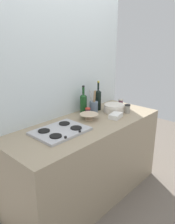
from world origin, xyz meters
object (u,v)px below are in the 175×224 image
Objects in this scene: wine_bottle_leftmost at (83,103)px; wine_bottle_mid_left at (98,99)px; plate_stack at (114,108)px; condiment_jar_front at (121,103)px; condiment_jar_rear at (88,112)px; condiment_jar_spare at (127,109)px; mixing_bowl at (89,116)px; utensil_crock at (94,107)px; stovetop_hob at (60,131)px; butter_dish at (116,116)px.

wine_bottle_mid_left is at bearing -14.41° from wine_bottle_leftmost.
plate_stack is 0.22m from condiment_jar_front.
wine_bottle_mid_left reaches higher than wine_bottle_leftmost.
plate_stack is 2.88× the size of condiment_jar_rear.
wine_bottle_leftmost is 3.16× the size of condiment_jar_front.
condiment_jar_spare is at bearing -67.28° from wine_bottle_mid_left.
wine_bottle_leftmost is 1.58× the size of mixing_bowl.
utensil_crock is 0.40m from condiment_jar_spare.
condiment_jar_rear reaches higher than mixing_bowl.
condiment_jar_rear is (-0.12, -0.01, -0.03)m from utensil_crock.
wine_bottle_mid_left is 1.73× the size of mixing_bowl.
mixing_bowl is (0.43, 0.03, 0.02)m from stovetop_hob.
wine_bottle_leftmost is 3.81× the size of condiment_jar_rear.
wine_bottle_leftmost reaches higher than butter_dish.
mixing_bowl is 2.00× the size of condiment_jar_front.
stovetop_hob is at bearing 170.56° from condiment_jar_spare.
wine_bottle_mid_left is at bearing 74.82° from butter_dish.
condiment_jar_spare is (0.26, -0.30, -0.02)m from utensil_crock.
stovetop_hob is 2.04× the size of plate_stack.
condiment_jar_front reaches higher than plate_stack.
utensil_crock is at bearing 29.48° from mixing_bowl.
utensil_crock is 2.72× the size of condiment_jar_spare.
condiment_jar_spare is (-0.14, -0.19, 0.00)m from condiment_jar_front.
wine_bottle_mid_left is 0.13m from utensil_crock.
stovetop_hob is 4.87× the size of condiment_jar_front.
wine_bottle_mid_left reaches higher than butter_dish.
stovetop_hob is 4.83× the size of condiment_jar_spare.
plate_stack is at bearing -0.93° from stovetop_hob.
wine_bottle_leftmost is 0.21m from wine_bottle_mid_left.
wine_bottle_mid_left reaches higher than condiment_jar_front.
utensil_crock reaches higher than butter_dish.
condiment_jar_spare is at bearing -9.44° from stovetop_hob.
condiment_jar_spare is at bearing -20.93° from mixing_bowl.
butter_dish is at bearing 179.96° from condiment_jar_spare.
condiment_jar_front is at bearing 27.50° from butter_dish.
condiment_jar_spare is (0.08, -0.14, 0.01)m from plate_stack.
plate_stack is at bearing 119.03° from condiment_jar_spare.
plate_stack is at bearing -72.06° from wine_bottle_mid_left.
utensil_crock is at bearing 13.18° from stovetop_hob.
butter_dish is at bearing -36.75° from mixing_bowl.
mixing_bowl is at bearing -178.96° from condiment_jar_front.
mixing_bowl is at bearing -132.39° from condiment_jar_rear.
mixing_bowl is 0.25m from utensil_crock.
utensil_crock is (-0.18, 0.17, 0.03)m from plate_stack.
condiment_jar_front is (0.28, -0.14, -0.08)m from wine_bottle_mid_left.
wine_bottle_leftmost is at bearing 73.06° from condiment_jar_rear.
stovetop_hob is 0.55m from condiment_jar_rear.
plate_stack is 0.21m from butter_dish.
utensil_crock is 2.74× the size of condiment_jar_front.
utensil_crock is (-0.12, -0.03, -0.06)m from wine_bottle_mid_left.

